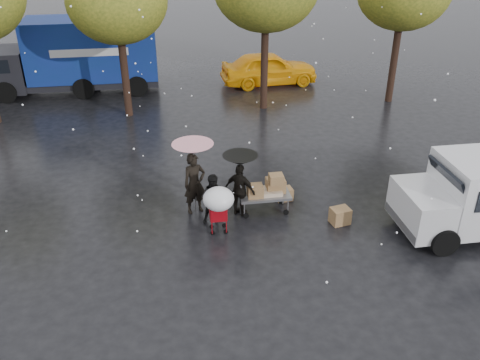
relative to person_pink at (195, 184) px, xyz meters
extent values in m
plane|color=black|center=(1.25, -1.54, -0.93)|extent=(90.00, 90.00, 0.00)
imported|color=black|center=(0.00, 0.00, 0.00)|extent=(0.79, 0.65, 1.87)
imported|color=black|center=(0.51, -0.66, -0.18)|extent=(0.78, 0.64, 1.50)
imported|color=black|center=(1.29, -0.37, -0.12)|extent=(1.00, 0.90, 1.63)
cylinder|color=#4C4C4C|center=(0.00, 0.00, 0.09)|extent=(0.02, 0.02, 2.06)
cone|color=#EE6277|center=(0.00, 0.00, 1.12)|extent=(1.19, 1.19, 0.30)
sphere|color=#4C4C4C|center=(0.00, 0.00, 1.15)|extent=(0.06, 0.06, 0.06)
cylinder|color=#4C4C4C|center=(1.29, -0.37, -0.04)|extent=(0.02, 0.02, 1.78)
cone|color=black|center=(1.29, -0.37, 0.85)|extent=(1.01, 1.01, 0.30)
sphere|color=#4C4C4C|center=(1.29, -0.37, 0.88)|extent=(0.06, 0.06, 0.06)
cube|color=slate|center=(2.03, -0.30, -0.38)|extent=(1.50, 0.80, 0.08)
cylinder|color=slate|center=(1.28, -0.30, -0.13)|extent=(0.04, 0.04, 0.60)
cube|color=brown|center=(2.38, -0.20, -0.14)|extent=(0.55, 0.45, 0.40)
cube|color=brown|center=(1.73, -0.40, -0.17)|extent=(0.45, 0.40, 0.35)
cube|color=brown|center=(2.33, -0.45, 0.20)|extent=(0.40, 0.35, 0.28)
cube|color=tan|center=(2.08, -0.30, -0.28)|extent=(0.90, 0.55, 0.12)
cylinder|color=black|center=(1.43, -0.62, -0.85)|extent=(0.16, 0.05, 0.16)
cylinder|color=black|center=(1.43, 0.02, -0.85)|extent=(0.16, 0.05, 0.16)
cylinder|color=black|center=(2.63, -0.62, -0.85)|extent=(0.16, 0.05, 0.16)
cylinder|color=black|center=(2.63, 0.02, -0.85)|extent=(0.16, 0.05, 0.16)
cube|color=#A60913|center=(0.55, -1.16, -0.28)|extent=(0.47, 0.41, 0.45)
cylinder|color=#A60913|center=(0.55, -1.35, 0.09)|extent=(0.42, 0.02, 0.02)
cylinder|color=#4C4C4C|center=(0.55, -1.35, 0.02)|extent=(0.02, 0.02, 0.60)
ellipsoid|color=white|center=(0.55, -1.35, 0.22)|extent=(0.84, 0.84, 0.63)
cylinder|color=black|center=(0.37, -1.32, -0.87)|extent=(0.12, 0.04, 0.12)
cylinder|color=black|center=(0.37, -1.00, -0.87)|extent=(0.12, 0.04, 0.12)
cylinder|color=black|center=(0.73, -1.32, -0.87)|extent=(0.12, 0.04, 0.12)
cylinder|color=black|center=(0.73, -1.00, -0.87)|extent=(0.12, 0.04, 0.12)
cube|color=silver|center=(6.02, -2.19, -0.08)|extent=(1.20, 1.95, 1.10)
cube|color=black|center=(6.57, -2.19, 0.77)|extent=(0.37, 1.70, 0.67)
cube|color=slate|center=(5.47, -2.19, -0.48)|extent=(0.12, 1.90, 0.25)
cylinder|color=black|center=(6.22, -3.14, -0.55)|extent=(0.76, 0.28, 0.76)
cylinder|color=black|center=(6.22, -1.24, -0.55)|extent=(0.76, 0.28, 0.76)
cube|color=navy|center=(-3.92, 12.13, 1.17)|extent=(6.00, 2.50, 2.80)
cube|color=black|center=(-8.12, 12.13, 0.32)|extent=(2.20, 2.40, 1.90)
cube|color=black|center=(-4.92, 12.13, -0.38)|extent=(8.00, 2.30, 0.35)
cube|color=silver|center=(-3.92, 10.87, 1.27)|extent=(3.50, 0.03, 0.35)
cylinder|color=black|center=(-7.92, 10.98, -0.43)|extent=(1.00, 0.30, 1.00)
cylinder|color=black|center=(-7.92, 13.28, -0.43)|extent=(1.00, 0.30, 1.00)
cylinder|color=black|center=(-1.92, 10.98, -0.43)|extent=(1.00, 0.30, 1.00)
cylinder|color=black|center=(-1.92, 13.28, -0.43)|extent=(1.00, 0.30, 1.00)
cube|color=brown|center=(4.05, -1.29, -0.70)|extent=(0.60, 0.51, 0.47)
cube|color=brown|center=(2.77, 0.27, -0.74)|extent=(0.54, 0.44, 0.38)
imported|color=#FFAD0D|center=(4.69, 11.86, -0.11)|extent=(4.96, 2.28, 1.65)
cylinder|color=black|center=(-2.25, 8.46, 1.31)|extent=(0.32, 0.32, 4.48)
ellipsoid|color=#435317|center=(-2.25, 8.46, 3.87)|extent=(4.00, 4.00, 3.40)
cylinder|color=black|center=(3.75, 8.46, 1.52)|extent=(0.32, 0.32, 4.90)
cylinder|color=black|center=(9.75, 8.46, 1.38)|extent=(0.32, 0.32, 4.62)
camera|label=1|loc=(-0.70, -13.02, 7.09)|focal=38.00mm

